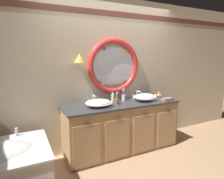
{
  "coord_description": "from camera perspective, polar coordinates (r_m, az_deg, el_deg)",
  "views": [
    {
      "loc": [
        -1.5,
        -2.47,
        1.64
      ],
      "look_at": [
        -0.14,
        0.25,
        1.09
      ],
      "focal_mm": 30.81,
      "sensor_mm": 36.0,
      "label": 1
    }
  ],
  "objects": [
    {
      "name": "toothbrush_holder_left",
      "position": [
        3.16,
        1.45,
        -3.41
      ],
      "size": [
        0.08,
        0.08,
        0.21
      ],
      "color": "#996647",
      "rests_on": "vanity_counter"
    },
    {
      "name": "sink_basin_right",
      "position": [
        3.44,
        9.71,
        -2.23
      ],
      "size": [
        0.4,
        0.4,
        0.13
      ],
      "color": "white",
      "rests_on": "vanity_counter"
    },
    {
      "name": "faucet_set_left",
      "position": [
        3.23,
        -5.5,
        -3.04
      ],
      "size": [
        0.21,
        0.15,
        0.15
      ],
      "color": "silver",
      "rests_on": "vanity_counter"
    },
    {
      "name": "sink_basin_left",
      "position": [
        3.02,
        -3.91,
        -3.97
      ],
      "size": [
        0.42,
        0.42,
        0.12
      ],
      "color": "white",
      "rests_on": "vanity_counter"
    },
    {
      "name": "folded_hand_towel",
      "position": [
        3.56,
        16.08,
        -2.81
      ],
      "size": [
        0.2,
        0.12,
        0.04
      ],
      "color": "#936B56",
      "rests_on": "vanity_counter"
    },
    {
      "name": "toiletry_basket",
      "position": [
        3.75,
        13.38,
        -1.85
      ],
      "size": [
        0.14,
        0.09,
        0.11
      ],
      "color": "beige",
      "rests_on": "vanity_counter"
    },
    {
      "name": "vanity_counter",
      "position": [
        3.37,
        3.04,
        -10.97
      ],
      "size": [
        2.0,
        0.62,
        0.84
      ],
      "color": "tan",
      "rests_on": "ground_plane"
    },
    {
      "name": "toothbrush_holder_right",
      "position": [
        3.43,
        3.49,
        -2.24
      ],
      "size": [
        0.08,
        0.08,
        0.22
      ],
      "color": "white",
      "rests_on": "vanity_counter"
    },
    {
      "name": "faucet_set_right",
      "position": [
        3.63,
        7.53,
        -1.63
      ],
      "size": [
        0.21,
        0.14,
        0.15
      ],
      "color": "silver",
      "rests_on": "vanity_counter"
    },
    {
      "name": "back_wall_assembly",
      "position": [
        3.42,
        -0.33,
        4.75
      ],
      "size": [
        6.4,
        0.26,
        2.6
      ],
      "color": "beige",
      "rests_on": "ground_plane"
    },
    {
      "name": "ground_plane",
      "position": [
        3.33,
        4.38,
        -19.38
      ],
      "size": [
        14.0,
        14.0,
        0.0
      ],
      "primitive_type": "plane",
      "color": "tan"
    },
    {
      "name": "soap_dispenser",
      "position": [
        3.35,
        0.29,
        -2.36
      ],
      "size": [
        0.06,
        0.07,
        0.16
      ],
      "color": "#EFE5C6",
      "rests_on": "vanity_counter"
    }
  ]
}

